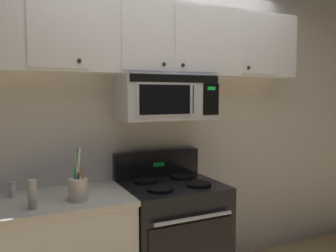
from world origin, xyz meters
name	(u,v)px	position (x,y,z in m)	size (l,w,h in m)	color
back_wall	(153,123)	(0.00, 0.79, 1.35)	(5.20, 0.10, 2.70)	silver
stove_range	(172,237)	(0.00, 0.42, 0.47)	(0.76, 0.69, 1.12)	black
over_range_microwave	(165,97)	(0.00, 0.54, 1.58)	(0.76, 0.43, 0.35)	#B7BABF
upper_cabinets	(164,40)	(0.00, 0.57, 2.02)	(2.50, 0.36, 0.55)	silver
utensil_crock_cream	(78,187)	(-0.75, 0.30, 0.99)	(0.13, 0.13, 0.36)	beige
salt_shaker	(12,190)	(-1.13, 0.57, 0.95)	(0.04, 0.04, 0.11)	white
pepper_mill	(32,194)	(-1.03, 0.25, 0.99)	(0.05, 0.05, 0.18)	#B7B2A8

